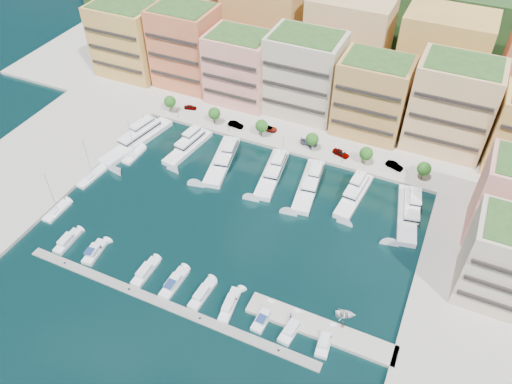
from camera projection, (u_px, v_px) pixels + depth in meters
ground at (237, 218)px, 127.36m from camera, size 400.00×400.00×0.00m
north_quay at (317, 99)px, 168.75m from camera, size 220.00×64.00×2.00m
east_quay at (489, 332)px, 103.19m from camera, size 34.00×76.00×2.00m
west_quay at (28, 171)px, 140.85m from camera, size 34.00×76.00×2.00m
hillside at (357, 40)px, 200.79m from camera, size 240.00×40.00×58.00m
south_pontoon at (164, 304)px, 108.25m from camera, size 72.00×2.20×0.35m
finger_pier at (320, 330)px, 103.56m from camera, size 32.00×5.00×2.00m
apartment_0 at (128, 39)px, 171.73m from camera, size 22.00×16.50×24.80m
apartment_1 at (186, 47)px, 165.70m from camera, size 20.00×16.50×26.80m
apartment_2 at (240, 68)px, 159.35m from camera, size 20.00×15.50×22.80m
apartment_3 at (304, 74)px, 153.29m from camera, size 22.00×16.50×25.80m
apartment_4 at (372, 96)px, 145.95m from camera, size 20.00×15.50×23.80m
apartment_5 at (452, 106)px, 139.58m from camera, size 22.00×16.50×26.80m
apartment_east_b at (511, 263)px, 102.17m from camera, size 18.00×14.50×20.80m
backblock_0 at (190, 11)px, 182.59m from camera, size 26.00×18.00×30.00m
backblock_1 at (265, 26)px, 173.48m from camera, size 26.00×18.00×30.00m
backblock_2 at (348, 42)px, 164.36m from camera, size 26.00×18.00×30.00m
backblock_3 at (441, 61)px, 155.25m from camera, size 26.00×18.00×30.00m
tree_0 at (170, 102)px, 158.65m from camera, size 3.80×3.80×5.65m
tree_1 at (214, 113)px, 153.79m from camera, size 3.80×3.80×5.65m
tree_2 at (262, 126)px, 148.93m from camera, size 3.80×3.80×5.65m
tree_3 at (312, 139)px, 144.07m from camera, size 3.80×3.80×5.65m
tree_4 at (366, 153)px, 139.21m from camera, size 3.80×3.80×5.65m
tree_5 at (424, 169)px, 134.35m from camera, size 3.80×3.80×5.65m
lamppost_0 at (177, 111)px, 156.52m from camera, size 0.30×0.30×4.20m
lamppost_1 at (228, 124)px, 151.05m from camera, size 0.30×0.30×4.20m
lamppost_2 at (283, 139)px, 145.59m from camera, size 0.30×0.30×4.20m
lamppost_3 at (343, 155)px, 140.12m from camera, size 0.30×0.30×4.20m
lamppost_4 at (407, 172)px, 134.65m from camera, size 0.30×0.30×4.20m
yacht_0 at (139, 138)px, 150.28m from camera, size 9.45×26.95×7.30m
yacht_1 at (189, 145)px, 147.90m from camera, size 6.84×19.50×7.30m
yacht_2 at (223, 158)px, 143.31m from camera, size 9.14×22.49×7.30m
yacht_3 at (273, 171)px, 139.05m from camera, size 7.36×21.12×7.30m
yacht_4 at (310, 183)px, 135.49m from camera, size 7.57×21.96×7.30m
yacht_5 at (355, 193)px, 132.55m from camera, size 5.86×19.08×7.30m
yacht_6 at (408, 211)px, 127.48m from camera, size 8.59×21.60×7.30m
cruiser_0 at (67, 241)px, 120.82m from camera, size 2.79×8.14×2.55m
cruiser_1 at (95, 252)px, 118.32m from camera, size 3.65×7.94×2.66m
cruiser_3 at (145, 272)px, 113.98m from camera, size 2.64×8.52×2.55m
cruiser_4 at (174, 283)px, 111.64m from camera, size 2.88×8.97×2.66m
cruiser_5 at (202, 294)px, 109.48m from camera, size 2.95×8.72×2.55m
cruiser_6 at (230, 305)px, 107.42m from camera, size 3.34×9.23×2.55m
cruiser_7 at (263, 318)px, 105.01m from camera, size 2.95×7.38×2.66m
cruiser_8 at (291, 329)px, 103.09m from camera, size 3.59×7.95×2.55m
cruiser_9 at (324, 342)px, 100.92m from camera, size 3.21×7.36×2.55m
sailboat_1 at (92, 177)px, 138.58m from camera, size 3.48×10.13×13.20m
sailboat_0 at (57, 212)px, 128.63m from camera, size 2.82×8.10×13.20m
sailboat_2 at (134, 156)px, 145.56m from camera, size 2.80×8.34×13.20m
tender_3 at (342, 311)px, 106.58m from camera, size 1.77×1.65×0.76m
tender_2 at (346, 314)px, 105.82m from camera, size 5.08×4.27×0.90m
car_0 at (190, 107)px, 161.79m from camera, size 4.34×2.73×1.38m
car_1 at (236, 125)px, 154.46m from camera, size 5.03×2.00×1.63m
car_2 at (269, 128)px, 153.15m from camera, size 5.19×2.46×1.43m
car_3 at (309, 142)px, 147.88m from camera, size 5.31×2.55×1.49m
car_4 at (341, 153)px, 144.01m from camera, size 5.41×3.38×1.72m
car_5 at (394, 166)px, 139.90m from camera, size 5.25×3.14×1.63m
person_0 at (291, 316)px, 103.82m from camera, size 0.79×0.85×1.96m
person_1 at (342, 324)px, 102.36m from camera, size 1.01×0.85×1.86m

